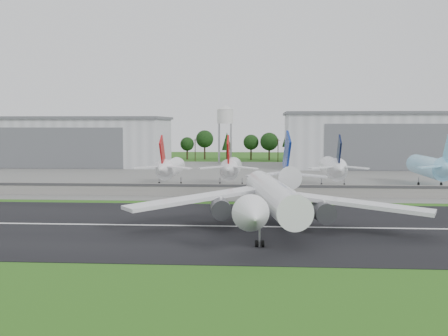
# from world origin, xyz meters

# --- Properties ---
(ground) EXTENTS (600.00, 600.00, 0.00)m
(ground) POSITION_xyz_m (0.00, 0.00, 0.00)
(ground) COLOR #245514
(ground) RESTS_ON ground
(runway) EXTENTS (320.00, 60.00, 0.10)m
(runway) POSITION_xyz_m (0.00, 10.00, 0.05)
(runway) COLOR black
(runway) RESTS_ON ground
(runway_centerline) EXTENTS (220.00, 1.00, 0.02)m
(runway_centerline) POSITION_xyz_m (0.00, 10.00, 0.11)
(runway_centerline) COLOR white
(runway_centerline) RESTS_ON runway
(apron) EXTENTS (320.00, 150.00, 0.10)m
(apron) POSITION_xyz_m (0.00, 120.00, 0.05)
(apron) COLOR slate
(apron) RESTS_ON ground
(blast_fence) EXTENTS (240.00, 0.61, 3.50)m
(blast_fence) POSITION_xyz_m (0.00, 54.99, 1.81)
(blast_fence) COLOR gray
(blast_fence) RESTS_ON ground
(hangar_west) EXTENTS (97.00, 44.00, 23.20)m
(hangar_west) POSITION_xyz_m (-80.00, 164.92, 11.63)
(hangar_west) COLOR silver
(hangar_west) RESTS_ON ground
(hangar_east) EXTENTS (102.00, 47.00, 25.20)m
(hangar_east) POSITION_xyz_m (75.00, 164.92, 12.63)
(hangar_east) COLOR silver
(hangar_east) RESTS_ON ground
(water_tower) EXTENTS (8.40, 8.40, 29.40)m
(water_tower) POSITION_xyz_m (-5.00, 185.00, 24.55)
(water_tower) COLOR #99999E
(water_tower) RESTS_ON ground
(utility_poles) EXTENTS (230.00, 3.00, 12.00)m
(utility_poles) POSITION_xyz_m (0.00, 200.00, 0.00)
(utility_poles) COLOR black
(utility_poles) RESTS_ON ground
(treeline) EXTENTS (320.00, 16.00, 22.00)m
(treeline) POSITION_xyz_m (0.00, 215.00, 0.00)
(treeline) COLOR black
(treeline) RESTS_ON ground
(main_airliner) EXTENTS (56.76, 59.22, 18.17)m
(main_airliner) POSITION_xyz_m (16.37, 9.57, 4.89)
(main_airliner) COLOR white
(main_airliner) RESTS_ON runway
(parked_jet_red_a) EXTENTS (7.36, 31.29, 16.59)m
(parked_jet_red_a) POSITION_xyz_m (-14.98, 76.55, 6.09)
(parked_jet_red_a) COLOR white
(parked_jet_red_a) RESTS_ON ground
(parked_jet_red_b) EXTENTS (7.36, 31.29, 16.62)m
(parked_jet_red_b) POSITION_xyz_m (4.35, 76.55, 6.12)
(parked_jet_red_b) COLOR white
(parked_jet_red_b) RESTS_ON ground
(parked_jet_navy) EXTENTS (7.36, 31.29, 16.84)m
(parked_jet_navy) POSITION_xyz_m (35.95, 76.58, 6.33)
(parked_jet_navy) COLOR white
(parked_jet_navy) RESTS_ON ground
(parked_jet_skyblue) EXTENTS (7.36, 37.29, 17.01)m
(parked_jet_skyblue) POSITION_xyz_m (66.76, 81.60, 6.44)
(parked_jet_skyblue) COLOR #91D7FB
(parked_jet_skyblue) RESTS_ON ground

